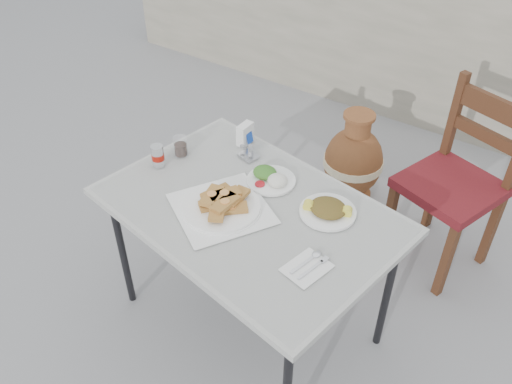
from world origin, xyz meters
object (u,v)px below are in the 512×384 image
Objects in this scene: condiment_caddy at (248,153)px; cafe_table at (249,217)px; napkin_holder at (245,134)px; salad_chopped_plate at (328,209)px; terracotta_urn at (353,162)px; cola_glass at (181,147)px; chair at (457,181)px; salad_rice_plate at (271,178)px; soda_can at (158,156)px; pide_plate at (221,203)px.

cafe_table is at bearing -54.84° from condiment_caddy.
napkin_holder is 1.02× the size of condiment_caddy.
napkin_holder is at bearing 131.84° from condiment_caddy.
salad_chopped_plate is 1.16m from terracotta_urn.
cola_glass is 0.15× the size of terracotta_urn.
salad_rice_plate is at bearing -110.30° from chair.
cola_glass is at bearing 76.93° from soda_can.
condiment_caddy is (0.08, -0.09, -0.03)m from napkin_holder.
chair is at bearing 56.44° from pide_plate.
soda_can is at bearing -120.62° from chair.
condiment_caddy is at bearing 163.97° from salad_chopped_plate.
napkin_holder is (-0.27, 0.19, 0.03)m from salad_rice_plate.
salad_rice_plate reaches higher than terracotta_urn.
napkin_holder is at bearing -127.64° from chair.
salad_rice_plate is 2.10× the size of condiment_caddy.
chair is at bearing 68.85° from salad_chopped_plate.
cola_glass is (-0.50, 0.14, 0.10)m from cafe_table.
salad_rice_plate is at bearing 75.97° from pide_plate.
salad_rice_plate is 2.06× the size of napkin_holder.
condiment_caddy reaches higher than cafe_table.
soda_can is at bearing -113.91° from terracotta_urn.
chair reaches higher than terracotta_urn.
cafe_table reaches higher than terracotta_urn.
cafe_table is 0.50m from napkin_holder.
terracotta_urn is at bearing 66.09° from soda_can.
cafe_table is 12.90× the size of soda_can.
condiment_caddy is (-0.51, 0.15, 0.00)m from salad_chopped_plate.
pide_plate is 5.46× the size of cola_glass.
cola_glass is (-0.48, -0.06, 0.02)m from salad_rice_plate.
pide_plate is at bearing -140.62° from cafe_table.
salad_rice_plate is 0.93× the size of salad_chopped_plate.
cafe_table is 0.35m from salad_chopped_plate.
soda_can reaches higher than cola_glass.
chair is at bearing 51.11° from salad_rice_plate.
cola_glass is 1.45m from chair.
pide_plate is 4.87× the size of soda_can.
chair is at bearing 37.68° from cola_glass.
salad_rice_plate is 0.35× the size of terracotta_urn.
salad_rice_plate is at bearing 95.68° from cafe_table.
soda_can reaches higher than salad_chopped_plate.
salad_rice_plate is 1.07m from terracotta_urn.
terracotta_urn is (0.51, 1.15, -0.52)m from soda_can.
napkin_holder is 0.12m from condiment_caddy.
napkin_holder is 1.15m from chair.
napkin_holder is (0.20, 0.25, 0.01)m from cola_glass.
cola_glass is at bearing -149.71° from condiment_caddy.
cola_glass reaches higher than pide_plate.
soda_can is at bearing -170.07° from salad_chopped_plate.
pide_plate is 0.45m from soda_can.
cafe_table is 14.46× the size of cola_glass.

